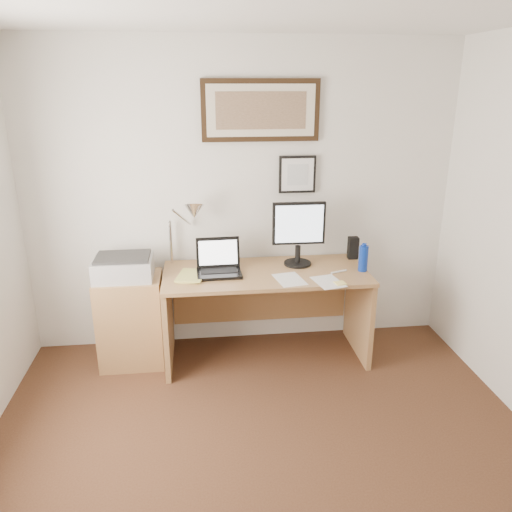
{
  "coord_description": "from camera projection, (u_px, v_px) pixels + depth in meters",
  "views": [
    {
      "loc": [
        -0.35,
        -1.99,
        2.15
      ],
      "look_at": [
        0.05,
        1.43,
        0.95
      ],
      "focal_mm": 35.0,
      "sensor_mm": 36.0,
      "label": 1
    }
  ],
  "objects": [
    {
      "name": "marker_pen",
      "position": [
        339.0,
        272.0,
        3.89
      ],
      "size": [
        0.14,
        0.06,
        0.02
      ],
      "primitive_type": "cylinder",
      "rotation": [
        0.0,
        1.57,
        0.35
      ],
      "color": "white",
      "rests_on": "desk"
    },
    {
      "name": "paper_sheet_a",
      "position": [
        289.0,
        279.0,
        3.75
      ],
      "size": [
        0.24,
        0.31,
        0.0
      ],
      "primitive_type": "cube",
      "rotation": [
        0.0,
        0.0,
        0.19
      ],
      "color": "white",
      "rests_on": "desk"
    },
    {
      "name": "paper_sheet_b",
      "position": [
        328.0,
        282.0,
        3.7
      ],
      "size": [
        0.24,
        0.3,
        0.0
      ],
      "primitive_type": "cube",
      "rotation": [
        0.0,
        0.0,
        0.21
      ],
      "color": "white",
      "rests_on": "desk"
    },
    {
      "name": "speaker",
      "position": [
        353.0,
        248.0,
        4.18
      ],
      "size": [
        0.08,
        0.07,
        0.18
      ],
      "primitive_type": "cube",
      "rotation": [
        0.0,
        0.0,
        -0.03
      ],
      "color": "black",
      "rests_on": "desk"
    },
    {
      "name": "sticky_pad",
      "position": [
        340.0,
        283.0,
        3.67
      ],
      "size": [
        0.09,
        0.09,
        0.01
      ],
      "primitive_type": "cube",
      "rotation": [
        0.0,
        0.0,
        0.19
      ],
      "color": "#FFEC78",
      "rests_on": "desk"
    },
    {
      "name": "desk_lamp",
      "position": [
        192.0,
        214.0,
        3.87
      ],
      "size": [
        0.29,
        0.27,
        0.53
      ],
      "color": "silver",
      "rests_on": "desk"
    },
    {
      "name": "laptop",
      "position": [
        219.0,
        266.0,
        3.87
      ],
      "size": [
        0.35,
        0.3,
        0.26
      ],
      "color": "black",
      "rests_on": "desk"
    },
    {
      "name": "bottle_cap",
      "position": [
        364.0,
        245.0,
        3.86
      ],
      "size": [
        0.04,
        0.04,
        0.02
      ],
      "primitive_type": "cylinder",
      "color": "#0B2B97",
      "rests_on": "water_bottle"
    },
    {
      "name": "water_bottle",
      "position": [
        363.0,
        258.0,
        3.9
      ],
      "size": [
        0.07,
        0.07,
        0.21
      ],
      "primitive_type": "cylinder",
      "color": "#0B2B97",
      "rests_on": "desk"
    },
    {
      "name": "desk",
      "position": [
        264.0,
        295.0,
        4.07
      ],
      "size": [
        1.6,
        0.7,
        0.75
      ],
      "color": "olive",
      "rests_on": "floor"
    },
    {
      "name": "side_cabinet",
      "position": [
        132.0,
        320.0,
        3.97
      ],
      "size": [
        0.5,
        0.4,
        0.73
      ],
      "primitive_type": "cube",
      "color": "olive",
      "rests_on": "floor"
    },
    {
      "name": "lcd_monitor",
      "position": [
        299.0,
        231.0,
        3.96
      ],
      "size": [
        0.42,
        0.22,
        0.52
      ],
      "color": "black",
      "rests_on": "desk"
    },
    {
      "name": "wall_back",
      "position": [
        242.0,
        199.0,
        4.08
      ],
      "size": [
        3.5,
        0.02,
        2.5
      ],
      "primitive_type": "cube",
      "color": "silver",
      "rests_on": "ground"
    },
    {
      "name": "book",
      "position": [
        179.0,
        275.0,
        3.81
      ],
      "size": [
        0.26,
        0.31,
        0.02
      ],
      "primitive_type": "imported",
      "rotation": [
        0.0,
        0.0,
        -0.23
      ],
      "color": "#C9C55E",
      "rests_on": "desk"
    },
    {
      "name": "printer",
      "position": [
        124.0,
        267.0,
        3.81
      ],
      "size": [
        0.44,
        0.34,
        0.18
      ],
      "color": "#A6A5A8",
      "rests_on": "side_cabinet"
    },
    {
      "name": "picture_small",
      "position": [
        297.0,
        174.0,
        4.03
      ],
      "size": [
        0.3,
        0.03,
        0.3
      ],
      "color": "black",
      "rests_on": "wall_back"
    },
    {
      "name": "picture_large",
      "position": [
        261.0,
        110.0,
        3.84
      ],
      "size": [
        0.92,
        0.04,
        0.47
      ],
      "color": "black",
      "rests_on": "wall_back"
    }
  ]
}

